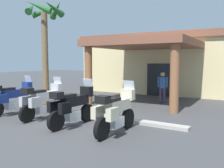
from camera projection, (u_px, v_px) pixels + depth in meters
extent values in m
plane|color=#424244|center=(75.00, 123.00, 9.03)|extent=(80.00, 80.00, 0.00)
cube|color=beige|center=(173.00, 67.00, 18.46)|extent=(12.57, 6.21, 3.70)
cube|color=#1E2328|center=(160.00, 80.00, 16.03)|extent=(1.80, 0.18, 2.10)
cube|color=brown|center=(146.00, 44.00, 13.57)|extent=(5.55, 5.57, 0.35)
cylinder|color=brown|center=(88.00, 76.00, 12.88)|extent=(0.40, 0.40, 3.02)
cylinder|color=brown|center=(174.00, 79.00, 10.65)|extent=(0.40, 0.40, 3.02)
cube|color=brown|center=(174.00, 39.00, 18.27)|extent=(12.98, 6.63, 0.44)
cylinder|color=black|center=(28.00, 104.00, 11.22)|extent=(0.15, 0.66, 0.66)
cube|color=silver|center=(12.00, 106.00, 10.55)|extent=(0.33, 0.57, 0.32)
cube|color=navy|center=(15.00, 93.00, 10.63)|extent=(0.33, 1.16, 0.34)
cube|color=black|center=(7.00, 89.00, 10.31)|extent=(0.29, 0.61, 0.10)
cube|color=navy|center=(27.00, 86.00, 11.12)|extent=(0.45, 0.25, 0.36)
cube|color=#B2BCC6|center=(28.00, 80.00, 11.17)|extent=(0.40, 0.13, 0.36)
cube|color=navy|center=(3.00, 99.00, 9.87)|extent=(0.19, 0.44, 0.36)
cylinder|color=black|center=(57.00, 107.00, 10.39)|extent=(0.15, 0.66, 0.66)
cylinder|color=black|center=(27.00, 114.00, 9.07)|extent=(0.15, 0.66, 0.66)
cube|color=silver|center=(43.00, 109.00, 9.70)|extent=(0.33, 0.56, 0.32)
cube|color=#B2B2B7|center=(45.00, 96.00, 9.78)|extent=(0.31, 1.15, 0.34)
cube|color=black|center=(38.00, 91.00, 9.47)|extent=(0.29, 0.60, 0.10)
cube|color=#B2B2B7|center=(56.00, 88.00, 10.29)|extent=(0.44, 0.25, 0.36)
cube|color=#B2BCC6|center=(58.00, 81.00, 10.34)|extent=(0.40, 0.12, 0.36)
cube|color=#B2B2B7|center=(25.00, 101.00, 9.29)|extent=(0.19, 0.44, 0.36)
cube|color=#B2B2B7|center=(35.00, 102.00, 9.02)|extent=(0.19, 0.44, 0.36)
cube|color=black|center=(27.00, 91.00, 9.04)|extent=(0.36, 0.32, 0.22)
cylinder|color=black|center=(87.00, 113.00, 9.23)|extent=(0.17, 0.67, 0.66)
cylinder|color=black|center=(56.00, 121.00, 7.96)|extent=(0.17, 0.67, 0.66)
cube|color=silver|center=(72.00, 116.00, 8.57)|extent=(0.34, 0.57, 0.32)
cube|color=black|center=(75.00, 101.00, 8.65)|extent=(0.35, 1.16, 0.34)
cube|color=black|center=(68.00, 96.00, 8.34)|extent=(0.31, 0.61, 0.10)
cube|color=black|center=(87.00, 91.00, 9.14)|extent=(0.45, 0.26, 0.36)
cube|color=#B2BCC6|center=(88.00, 84.00, 9.18)|extent=(0.40, 0.14, 0.36)
cube|color=black|center=(54.00, 106.00, 8.19)|extent=(0.20, 0.45, 0.36)
cube|color=black|center=(65.00, 108.00, 7.90)|extent=(0.20, 0.45, 0.36)
cube|color=black|center=(57.00, 95.00, 7.93)|extent=(0.37, 0.34, 0.22)
cylinder|color=black|center=(128.00, 118.00, 8.35)|extent=(0.14, 0.66, 0.66)
cylinder|color=black|center=(102.00, 129.00, 7.05)|extent=(0.14, 0.66, 0.66)
cube|color=silver|center=(116.00, 122.00, 7.68)|extent=(0.32, 0.56, 0.32)
cube|color=beige|center=(118.00, 105.00, 7.76)|extent=(0.30, 1.15, 0.34)
cube|color=black|center=(112.00, 100.00, 7.44)|extent=(0.28, 0.60, 0.10)
cube|color=beige|center=(128.00, 94.00, 8.26)|extent=(0.44, 0.24, 0.36)
cube|color=#B2BCC6|center=(129.00, 86.00, 8.30)|extent=(0.40, 0.12, 0.36)
cube|color=beige|center=(98.00, 112.00, 7.27)|extent=(0.18, 0.44, 0.36)
cube|color=beige|center=(112.00, 114.00, 7.00)|extent=(0.18, 0.44, 0.36)
cube|color=black|center=(103.00, 100.00, 7.01)|extent=(0.36, 0.32, 0.22)
cylinder|color=#3F334C|center=(164.00, 96.00, 13.22)|extent=(0.14, 0.14, 0.83)
cylinder|color=#3F334C|center=(161.00, 96.00, 13.28)|extent=(0.14, 0.14, 0.83)
cylinder|color=#335999|center=(163.00, 83.00, 13.19)|extent=(0.32, 0.32, 0.59)
cylinder|color=#335999|center=(167.00, 82.00, 13.11)|extent=(0.09, 0.09, 0.56)
cylinder|color=#335999|center=(158.00, 82.00, 13.26)|extent=(0.09, 0.09, 0.56)
sphere|color=tan|center=(163.00, 74.00, 13.15)|extent=(0.22, 0.22, 0.22)
cylinder|color=brown|center=(45.00, 58.00, 13.01)|extent=(0.32, 0.32, 4.80)
cone|color=#236028|center=(54.00, 8.00, 12.48)|extent=(0.48, 1.39, 0.76)
cone|color=#236028|center=(56.00, 10.00, 13.12)|extent=(1.36, 0.91, 0.90)
cone|color=#236028|center=(44.00, 12.00, 13.41)|extent=(1.18, 1.24, 0.82)
cone|color=#236028|center=(31.00, 8.00, 12.70)|extent=(1.12, 1.27, 0.90)
cone|color=#236028|center=(39.00, 6.00, 12.13)|extent=(1.38, 0.90, 0.83)
cube|color=#ADA89E|center=(82.00, 114.00, 10.40)|extent=(8.99, 0.36, 0.12)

